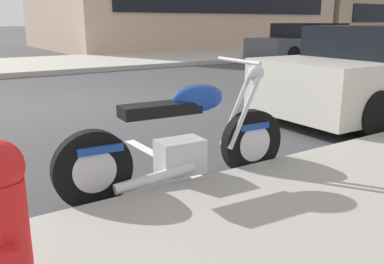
% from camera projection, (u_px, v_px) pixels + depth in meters
% --- Properties ---
extents(ground_plane, '(260.00, 260.00, 0.00)m').
position_uv_depth(ground_plane, '(63.00, 105.00, 7.33)').
color(ground_plane, '#3D3D3F').
extents(sidewalk_far_curb, '(120.00, 5.00, 0.14)m').
position_uv_depth(sidewalk_far_curb, '(276.00, 52.00, 19.27)').
color(sidewalk_far_curb, '#ADA89E').
rests_on(sidewalk_far_curb, ground).
extents(parking_stall_stripe, '(0.12, 2.20, 0.01)m').
position_uv_depth(parking_stall_stripe, '(175.00, 165.00, 4.28)').
color(parking_stall_stripe, silver).
rests_on(parking_stall_stripe, ground).
extents(parked_motorcycle, '(2.18, 0.62, 1.11)m').
position_uv_depth(parked_motorcycle, '(183.00, 142.00, 3.59)').
color(parked_motorcycle, black).
rests_on(parked_motorcycle, ground).
extents(car_opposite_curb, '(4.69, 1.81, 1.37)m').
position_uv_depth(car_opposite_curb, '(307.00, 43.00, 15.77)').
color(car_opposite_curb, '#4C515B').
rests_on(car_opposite_curb, ground).
extents(fire_hydrant, '(0.24, 0.36, 0.83)m').
position_uv_depth(fire_hydrant, '(2.00, 226.00, 1.79)').
color(fire_hydrant, red).
rests_on(fire_hydrant, sidewalk_near_curb).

